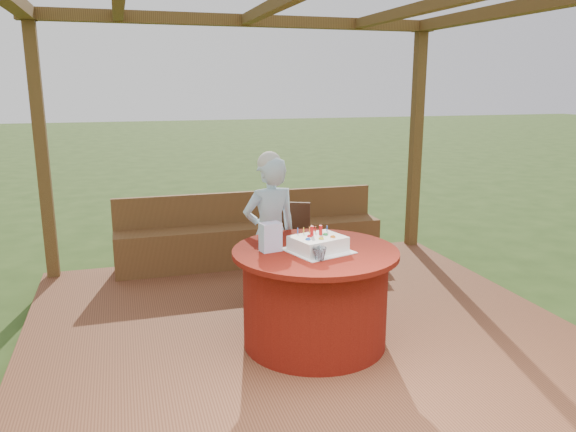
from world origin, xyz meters
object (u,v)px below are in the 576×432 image
object	(u,v)px
birthday_cake	(318,244)
gift_bag	(270,237)
bench	(251,240)
chair	(285,245)
drinking_glass	(319,254)
table	(315,296)
elderly_woman	(270,232)

from	to	relation	value
birthday_cake	gift_bag	xyz separation A→B (m)	(-0.34, 0.10, 0.05)
bench	birthday_cake	size ratio (longest dim) A/B	5.61
bench	chair	bearing A→B (deg)	-85.76
birthday_cake	drinking_glass	bearing A→B (deg)	-107.17
table	gift_bag	bearing A→B (deg)	169.35
table	elderly_woman	distance (m)	0.87
chair	table	bearing A→B (deg)	-93.47
bench	elderly_woman	xyz separation A→B (m)	(-0.13, -1.35, 0.45)
bench	gift_bag	world-z (taller)	gift_bag
table	gift_bag	xyz separation A→B (m)	(-0.34, 0.06, 0.49)
table	chair	distance (m)	1.05
bench	drinking_glass	world-z (taller)	drinking_glass
elderly_woman	table	bearing A→B (deg)	-79.34
gift_bag	drinking_glass	distance (m)	0.43
chair	elderly_woman	xyz separation A→B (m)	(-0.21, -0.25, 0.21)
table	drinking_glass	size ratio (longest dim) A/B	12.32
bench	birthday_cake	world-z (taller)	birthday_cake
chair	elderly_woman	world-z (taller)	elderly_woman
elderly_woman	gift_bag	world-z (taller)	elderly_woman
elderly_woman	drinking_glass	xyz separation A→B (m)	(0.09, -1.06, 0.10)
chair	birthday_cake	xyz separation A→B (m)	(-0.06, -1.08, 0.32)
birthday_cake	gift_bag	bearing A→B (deg)	163.23
birthday_cake	gift_bag	distance (m)	0.36
table	elderly_woman	world-z (taller)	elderly_woman
birthday_cake	chair	bearing A→B (deg)	86.97
elderly_woman	drinking_glass	world-z (taller)	elderly_woman
table	birthday_cake	bearing A→B (deg)	-81.40
birthday_cake	drinking_glass	xyz separation A→B (m)	(-0.07, -0.22, -0.01)
table	elderly_woman	size ratio (longest dim) A/B	0.89
table	elderly_woman	xyz separation A→B (m)	(-0.15, 0.79, 0.33)
bench	gift_bag	distance (m)	2.19
drinking_glass	bench	bearing A→B (deg)	88.94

